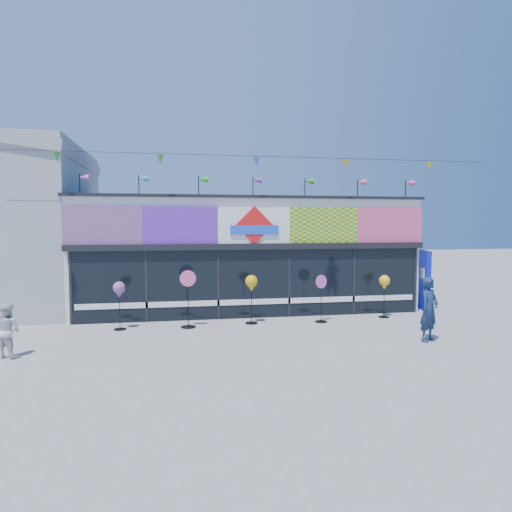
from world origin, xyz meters
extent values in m
plane|color=gray|center=(0.00, 0.00, 0.00)|extent=(80.00, 80.00, 0.00)
cube|color=white|center=(0.00, 6.00, 2.00)|extent=(12.00, 5.00, 4.00)
cube|color=black|center=(0.00, 3.44, 1.15)|extent=(11.60, 0.12, 2.30)
cube|color=black|center=(0.00, 3.40, 2.40)|extent=(12.00, 0.30, 0.20)
cube|color=white|center=(0.00, 3.41, 0.55)|extent=(11.40, 0.10, 0.18)
cube|color=black|center=(0.00, 6.00, 4.05)|extent=(12.20, 5.20, 0.10)
cube|color=black|center=(-5.80, 3.43, 1.15)|extent=(0.08, 0.14, 2.30)
cube|color=black|center=(-3.50, 3.43, 1.15)|extent=(0.08, 0.14, 2.30)
cube|color=black|center=(-1.20, 3.43, 1.15)|extent=(0.08, 0.14, 2.30)
cube|color=black|center=(1.20, 3.43, 1.15)|extent=(0.08, 0.14, 2.30)
cube|color=black|center=(3.50, 3.43, 1.15)|extent=(0.08, 0.14, 2.30)
cube|color=black|center=(5.80, 3.43, 1.15)|extent=(0.08, 0.14, 2.30)
cube|color=red|center=(-4.80, 3.42, 3.10)|extent=(2.40, 0.08, 1.20)
cube|color=#6727B8|center=(-2.40, 3.42, 3.10)|extent=(2.40, 0.08, 1.20)
cube|color=white|center=(0.00, 3.42, 3.10)|extent=(2.40, 0.08, 1.20)
cube|color=yellow|center=(2.40, 3.42, 3.10)|extent=(2.40, 0.08, 1.20)
cube|color=#DC4972|center=(4.80, 3.42, 3.10)|extent=(2.40, 0.08, 1.20)
cube|color=red|center=(0.00, 3.36, 3.10)|extent=(1.27, 0.06, 1.27)
cube|color=blue|center=(0.00, 3.34, 2.95)|extent=(1.60, 0.05, 0.30)
cube|color=green|center=(-3.92, 3.48, 1.07)|extent=(0.78, 0.03, 0.78)
cube|color=orange|center=(-2.35, 3.48, 1.23)|extent=(0.92, 0.03, 0.92)
cube|color=green|center=(-0.78, 3.48, 1.49)|extent=(0.78, 0.03, 0.78)
cube|color=red|center=(0.78, 3.48, 0.94)|extent=(0.92, 0.03, 0.92)
cube|color=#6425AD|center=(2.35, 3.48, 1.16)|extent=(0.78, 0.03, 0.78)
cube|color=#E71552|center=(3.92, 3.48, 1.54)|extent=(0.92, 0.03, 0.92)
cylinder|color=black|center=(-5.50, 3.65, 4.35)|extent=(0.03, 0.03, 0.70)
cone|color=#DB499E|center=(-5.36, 3.65, 4.60)|extent=(0.30, 0.22, 0.22)
cylinder|color=black|center=(-3.70, 3.65, 4.35)|extent=(0.03, 0.03, 0.70)
cone|color=#1BB167|center=(-3.56, 3.65, 4.60)|extent=(0.30, 0.22, 0.22)
cylinder|color=black|center=(-1.80, 3.65, 4.35)|extent=(0.03, 0.03, 0.70)
cone|color=green|center=(-1.66, 3.65, 4.60)|extent=(0.30, 0.22, 0.22)
cylinder|color=black|center=(0.00, 3.65, 4.35)|extent=(0.03, 0.03, 0.70)
cone|color=purple|center=(0.14, 3.65, 4.60)|extent=(0.30, 0.22, 0.22)
cylinder|color=black|center=(1.80, 3.65, 4.35)|extent=(0.03, 0.03, 0.70)
cone|color=#209A17|center=(1.94, 3.65, 4.60)|extent=(0.30, 0.22, 0.22)
cylinder|color=black|center=(3.70, 3.65, 4.35)|extent=(0.03, 0.03, 0.70)
cone|color=#E04A80|center=(3.84, 3.65, 4.60)|extent=(0.30, 0.22, 0.22)
cylinder|color=black|center=(5.50, 3.65, 4.35)|extent=(0.03, 0.03, 0.70)
cone|color=#DB497D|center=(5.64, 3.65, 4.60)|extent=(0.30, 0.22, 0.22)
cylinder|color=black|center=(0.00, 3.00, 5.30)|extent=(16.00, 0.01, 0.01)
cone|color=green|center=(-6.00, 3.00, 5.12)|extent=(0.20, 0.20, 0.28)
cone|color=green|center=(-3.00, 3.00, 5.12)|extent=(0.20, 0.20, 0.28)
cone|color=blue|center=(0.00, 3.00, 5.12)|extent=(0.20, 0.20, 0.28)
cone|color=#FBAD0D|center=(3.00, 3.00, 5.12)|extent=(0.20, 0.20, 0.28)
cone|color=yellow|center=(6.00, 3.00, 5.12)|extent=(0.20, 0.20, 0.28)
cube|color=#0C16B5|center=(6.34, 3.66, 1.09)|extent=(0.45, 1.10, 2.19)
cube|color=white|center=(6.25, 3.66, 1.37)|extent=(0.17, 0.49, 0.38)
cylinder|color=black|center=(-4.23, 2.43, 0.01)|extent=(0.37, 0.37, 0.03)
cylinder|color=black|center=(-4.23, 2.43, 0.62)|extent=(0.02, 0.02, 1.19)
sphere|color=purple|center=(-4.23, 2.43, 1.26)|extent=(0.37, 0.37, 0.37)
cone|color=purple|center=(-4.23, 2.43, 1.03)|extent=(0.18, 0.18, 0.16)
cylinder|color=black|center=(-2.21, 2.36, 0.02)|extent=(0.44, 0.44, 0.03)
cylinder|color=black|center=(-2.21, 2.36, 0.76)|extent=(0.03, 0.03, 1.45)
cylinder|color=#E14B8B|center=(-2.21, 2.36, 1.50)|extent=(0.49, 0.09, 0.49)
cylinder|color=black|center=(-0.23, 2.57, 0.01)|extent=(0.39, 0.39, 0.03)
cylinder|color=black|center=(-0.23, 2.57, 0.66)|extent=(0.02, 0.02, 1.27)
sphere|color=#E5A50C|center=(-0.23, 2.57, 1.35)|extent=(0.39, 0.39, 0.39)
cone|color=#E5A50C|center=(-0.23, 2.57, 1.10)|extent=(0.20, 0.20, 0.18)
cylinder|color=black|center=(2.00, 2.39, 0.01)|extent=(0.39, 0.39, 0.03)
cylinder|color=black|center=(2.00, 2.39, 0.66)|extent=(0.02, 0.02, 1.26)
cylinder|color=#ED4FD2|center=(2.00, 2.39, 1.30)|extent=(0.41, 0.20, 0.43)
cylinder|color=black|center=(4.32, 2.73, 0.01)|extent=(0.36, 0.36, 0.03)
cylinder|color=black|center=(4.32, 2.73, 0.62)|extent=(0.02, 0.02, 1.18)
sphere|color=yellow|center=(4.32, 2.73, 1.25)|extent=(0.36, 0.36, 0.36)
cone|color=yellow|center=(4.32, 2.73, 1.02)|extent=(0.18, 0.18, 0.16)
imported|color=#162845|center=(4.08, -0.43, 0.86)|extent=(0.75, 0.67, 1.73)
imported|color=silver|center=(-6.50, -0.03, 0.64)|extent=(0.72, 0.59, 1.29)
camera|label=1|loc=(-2.59, -11.46, 3.14)|focal=32.00mm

